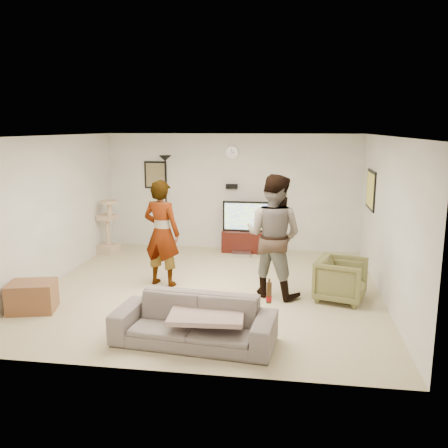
# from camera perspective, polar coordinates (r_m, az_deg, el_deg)

# --- Properties ---
(floor) EXTENTS (5.50, 5.50, 0.02)m
(floor) POSITION_cam_1_polar(r_m,az_deg,el_deg) (7.95, -1.66, -7.86)
(floor) COLOR tan
(floor) RESTS_ON ground
(ceiling) EXTENTS (5.50, 5.50, 0.02)m
(ceiling) POSITION_cam_1_polar(r_m,az_deg,el_deg) (7.50, -1.77, 10.61)
(ceiling) COLOR white
(ceiling) RESTS_ON wall_back
(wall_back) EXTENTS (5.50, 0.04, 2.50)m
(wall_back) POSITION_cam_1_polar(r_m,az_deg,el_deg) (10.31, 0.97, 3.86)
(wall_back) COLOR beige
(wall_back) RESTS_ON floor
(wall_front) EXTENTS (5.50, 0.04, 2.50)m
(wall_front) POSITION_cam_1_polar(r_m,az_deg,el_deg) (5.01, -7.25, -4.58)
(wall_front) COLOR beige
(wall_front) RESTS_ON floor
(wall_left) EXTENTS (0.04, 5.50, 2.50)m
(wall_left) POSITION_cam_1_polar(r_m,az_deg,el_deg) (8.54, -20.20, 1.53)
(wall_left) COLOR beige
(wall_left) RESTS_ON floor
(wall_right) EXTENTS (0.04, 5.50, 2.50)m
(wall_right) POSITION_cam_1_polar(r_m,az_deg,el_deg) (7.64, 19.03, 0.50)
(wall_right) COLOR beige
(wall_right) RESTS_ON floor
(wall_clock) EXTENTS (0.26, 0.04, 0.26)m
(wall_clock) POSITION_cam_1_polar(r_m,az_deg,el_deg) (10.20, 0.96, 8.57)
(wall_clock) COLOR white
(wall_clock) RESTS_ON wall_back
(wall_speaker) EXTENTS (0.25, 0.10, 0.10)m
(wall_speaker) POSITION_cam_1_polar(r_m,az_deg,el_deg) (10.23, 0.93, 4.54)
(wall_speaker) COLOR black
(wall_speaker) RESTS_ON wall_back
(picture_back) EXTENTS (0.42, 0.03, 0.52)m
(picture_back) POSITION_cam_1_polar(r_m,az_deg,el_deg) (10.60, -8.24, 5.86)
(picture_back) COLOR #706647
(picture_back) RESTS_ON wall_back
(picture_right) EXTENTS (0.03, 0.78, 0.62)m
(picture_right) POSITION_cam_1_polar(r_m,az_deg,el_deg) (9.16, 17.23, 3.94)
(picture_right) COLOR #EEE75A
(picture_right) RESTS_ON wall_right
(tv_stand) EXTENTS (1.08, 0.45, 0.45)m
(tv_stand) POSITION_cam_1_polar(r_m,az_deg,el_deg) (10.22, 2.87, -2.07)
(tv_stand) COLOR black
(tv_stand) RESTS_ON floor
(console_box) EXTENTS (0.40, 0.30, 0.07)m
(console_box) POSITION_cam_1_polar(r_m,az_deg,el_deg) (9.90, 2.07, -3.66)
(console_box) COLOR #B5B5B6
(console_box) RESTS_ON floor
(tv) EXTENTS (1.08, 0.08, 0.64)m
(tv) POSITION_cam_1_polar(r_m,az_deg,el_deg) (10.10, 2.90, 0.93)
(tv) COLOR black
(tv) RESTS_ON tv_stand
(tv_screen) EXTENTS (0.99, 0.01, 0.56)m
(tv_screen) POSITION_cam_1_polar(r_m,az_deg,el_deg) (10.06, 2.88, 0.89)
(tv_screen) COLOR #B8DE42
(tv_screen) RESTS_ON tv
(floor_lamp) EXTENTS (0.32, 0.32, 2.05)m
(floor_lamp) POSITION_cam_1_polar(r_m,az_deg,el_deg) (10.33, -6.97, 2.53)
(floor_lamp) COLOR black
(floor_lamp) RESTS_ON floor
(cat_tree) EXTENTS (0.44, 0.44, 1.15)m
(cat_tree) POSITION_cam_1_polar(r_m,az_deg,el_deg) (10.27, -13.82, -0.34)
(cat_tree) COLOR tan
(cat_tree) RESTS_ON floor
(person_left) EXTENTS (0.75, 0.59, 1.79)m
(person_left) POSITION_cam_1_polar(r_m,az_deg,el_deg) (7.98, -7.50, -1.10)
(person_left) COLOR #9C9C9C
(person_left) RESTS_ON floor
(person_right) EXTENTS (1.15, 1.03, 1.93)m
(person_right) POSITION_cam_1_polar(r_m,az_deg,el_deg) (7.45, 5.96, -1.43)
(person_right) COLOR #2F4391
(person_right) RESTS_ON floor
(sofa) EXTENTS (2.05, 0.97, 0.58)m
(sofa) POSITION_cam_1_polar(r_m,az_deg,el_deg) (5.97, -3.63, -11.57)
(sofa) COLOR #6B615D
(sofa) RESTS_ON floor
(throw_blanket) EXTENTS (0.94, 0.76, 0.06)m
(throw_blanket) POSITION_cam_1_polar(r_m,az_deg,el_deg) (5.90, -2.05, -10.77)
(throw_blanket) COLOR tan
(throw_blanket) RESTS_ON sofa
(beer_bottle) EXTENTS (0.06, 0.06, 0.25)m
(beer_bottle) POSITION_cam_1_polar(r_m,az_deg,el_deg) (5.71, 5.43, -8.24)
(beer_bottle) COLOR #462B11
(beer_bottle) RESTS_ON sofa
(armchair) EXTENTS (0.90, 0.89, 0.66)m
(armchair) POSITION_cam_1_polar(r_m,az_deg,el_deg) (7.56, 13.88, -6.51)
(armchair) COLOR brown
(armchair) RESTS_ON floor
(side_table) EXTENTS (0.75, 0.63, 0.43)m
(side_table) POSITION_cam_1_polar(r_m,az_deg,el_deg) (7.51, -22.07, -8.09)
(side_table) COLOR brown
(side_table) RESTS_ON floor
(toy_ball) EXTENTS (0.09, 0.09, 0.09)m
(toy_ball) POSITION_cam_1_polar(r_m,az_deg,el_deg) (7.80, -7.17, -7.92)
(toy_ball) COLOR #135783
(toy_ball) RESTS_ON floor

